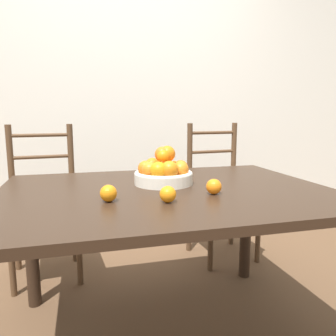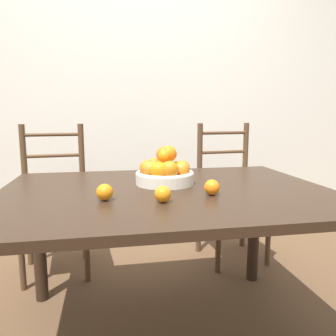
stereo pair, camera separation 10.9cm
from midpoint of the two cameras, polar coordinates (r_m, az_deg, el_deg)
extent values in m
plane|color=brown|center=(1.76, 1.73, -27.31)|extent=(12.00, 12.00, 0.00)
cube|color=silver|center=(2.97, -4.77, 14.04)|extent=(8.00, 0.06, 2.60)
cube|color=black|center=(1.46, 1.86, -4.38)|extent=(1.45, 1.06, 0.03)
cylinder|color=black|center=(1.99, -20.09, -12.05)|extent=(0.07, 0.07, 0.69)
cylinder|color=black|center=(2.18, 16.15, -9.98)|extent=(0.07, 0.07, 0.69)
cylinder|color=silver|center=(1.56, 1.45, -1.89)|extent=(0.28, 0.28, 0.05)
torus|color=silver|center=(1.55, 1.45, -0.98)|extent=(0.28, 0.28, 0.02)
sphere|color=orange|center=(1.57, 4.49, 0.04)|extent=(0.07, 0.07, 0.07)
sphere|color=orange|center=(1.61, 3.44, 0.14)|extent=(0.06, 0.06, 0.06)
sphere|color=orange|center=(1.63, 1.46, 0.32)|extent=(0.08, 0.08, 0.08)
sphere|color=orange|center=(1.62, -0.38, 0.47)|extent=(0.08, 0.08, 0.08)
sphere|color=orange|center=(1.55, -1.67, -0.01)|extent=(0.07, 0.07, 0.07)
sphere|color=orange|center=(1.50, -1.01, -0.32)|extent=(0.07, 0.07, 0.07)
sphere|color=orange|center=(1.47, 0.50, -0.45)|extent=(0.08, 0.08, 0.08)
sphere|color=orange|center=(1.47, 2.39, -0.32)|extent=(0.08, 0.08, 0.08)
sphere|color=orange|center=(1.52, 4.45, -0.28)|extent=(0.08, 0.08, 0.08)
sphere|color=orange|center=(1.55, 2.14, 2.47)|extent=(0.08, 0.08, 0.08)
sphere|color=orange|center=(1.54, 1.31, 2.39)|extent=(0.07, 0.07, 0.07)
sphere|color=orange|center=(1.52, 1.39, 2.06)|extent=(0.06, 0.06, 0.06)
sphere|color=orange|center=(1.36, 9.95, -3.36)|extent=(0.06, 0.06, 0.06)
sphere|color=orange|center=(1.23, 1.64, -4.60)|extent=(0.06, 0.06, 0.06)
sphere|color=orange|center=(1.27, -8.56, -4.21)|extent=(0.06, 0.06, 0.06)
cylinder|color=#513823|center=(2.18, -22.86, -13.50)|extent=(0.04, 0.04, 0.47)
cylinder|color=#513823|center=(2.16, -12.56, -13.14)|extent=(0.04, 0.04, 0.47)
cylinder|color=#513823|center=(2.44, -22.27, -4.62)|extent=(0.04, 0.04, 0.99)
cylinder|color=#513823|center=(2.43, -13.31, -4.25)|extent=(0.04, 0.04, 0.99)
cube|color=#513823|center=(2.25, -17.92, -5.67)|extent=(0.46, 0.44, 0.04)
cylinder|color=#513823|center=(2.40, -17.95, -1.41)|extent=(0.38, 0.06, 0.02)
cylinder|color=#513823|center=(2.38, -18.13, 2.04)|extent=(0.38, 0.06, 0.02)
cylinder|color=#513823|center=(2.37, -18.31, 5.53)|extent=(0.38, 0.06, 0.02)
cylinder|color=#513823|center=(2.26, 10.17, -12.05)|extent=(0.04, 0.04, 0.47)
cylinder|color=#513823|center=(2.44, 18.34, -10.74)|extent=(0.04, 0.04, 0.47)
cylinder|color=#513823|center=(2.50, 6.71, -3.67)|extent=(0.04, 0.04, 0.99)
cylinder|color=#513823|center=(2.67, 14.29, -3.08)|extent=(0.04, 0.04, 0.99)
cube|color=#513823|center=(2.42, 12.52, -4.41)|extent=(0.46, 0.44, 0.04)
cylinder|color=#513823|center=(2.55, 10.71, -0.50)|extent=(0.38, 0.06, 0.02)
cylinder|color=#513823|center=(2.53, 10.81, 2.74)|extent=(0.38, 0.06, 0.02)
cylinder|color=#513823|center=(2.52, 10.91, 6.03)|extent=(0.38, 0.06, 0.02)
camera|label=1|loc=(0.05, -87.86, 0.35)|focal=35.00mm
camera|label=2|loc=(0.05, 92.14, -0.35)|focal=35.00mm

